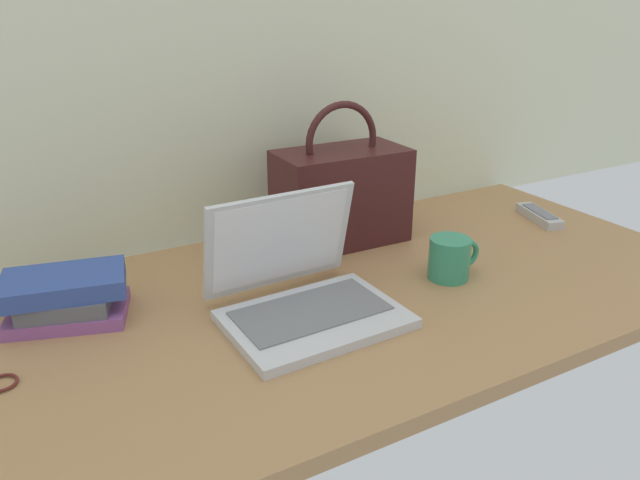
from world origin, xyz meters
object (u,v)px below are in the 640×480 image
(remote_control_near, at_px, (539,216))
(book_stack, at_px, (66,297))
(handbag, at_px, (341,194))
(coffee_mug, at_px, (450,258))
(laptop, at_px, (302,291))

(remote_control_near, xyz_separation_m, book_stack, (-1.15, 0.05, 0.03))
(handbag, height_order, book_stack, handbag)
(book_stack, bearing_deg, remote_control_near, -2.54)
(coffee_mug, height_order, book_stack, same)
(handbag, distance_m, book_stack, 0.63)
(remote_control_near, bearing_deg, handbag, 165.93)
(book_stack, bearing_deg, coffee_mug, -15.83)
(book_stack, bearing_deg, handbag, 7.37)
(coffee_mug, relative_size, handbag, 0.37)
(remote_control_near, distance_m, book_stack, 1.15)
(handbag, bearing_deg, coffee_mug, -71.83)
(remote_control_near, height_order, book_stack, book_stack)
(coffee_mug, xyz_separation_m, handbag, (-0.09, 0.28, 0.07))
(remote_control_near, bearing_deg, coffee_mug, -160.58)
(laptop, distance_m, book_stack, 0.42)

